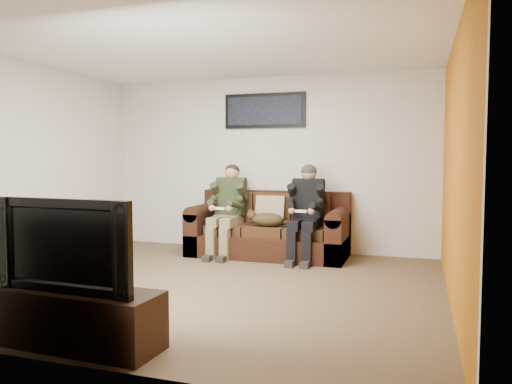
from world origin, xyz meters
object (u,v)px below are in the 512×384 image
(person_left, at_px, (228,204))
(framed_poster, at_px, (265,111))
(television, at_px, (72,244))
(sofa, at_px, (270,231))
(person_right, at_px, (306,207))
(cat, at_px, (266,219))
(tv_stand, at_px, (74,317))

(person_left, distance_m, framed_poster, 1.53)
(framed_poster, xyz_separation_m, television, (-0.19, -4.17, -1.33))
(sofa, bearing_deg, television, -95.91)
(person_left, height_order, framed_poster, framed_poster)
(person_left, xyz_separation_m, television, (0.18, -3.59, 0.04))
(person_right, height_order, television, person_right)
(person_right, relative_size, cat, 1.99)
(sofa, relative_size, tv_stand, 1.63)
(sofa, relative_size, framed_poster, 1.77)
(sofa, distance_m, framed_poster, 1.81)
(tv_stand, bearing_deg, television, 0.00)
(person_left, distance_m, cat, 0.62)
(cat, bearing_deg, person_left, 175.75)
(tv_stand, bearing_deg, sofa, 86.30)
(person_right, height_order, framed_poster, framed_poster)
(person_left, xyz_separation_m, cat, (0.58, -0.04, -0.19))
(person_left, bearing_deg, tv_stand, -87.14)
(sofa, xyz_separation_m, person_right, (0.57, -0.19, 0.39))
(television, bearing_deg, sofa, 86.30)
(sofa, distance_m, tv_stand, 3.80)
(tv_stand, relative_size, television, 1.15)
(sofa, bearing_deg, framed_poster, 117.34)
(person_left, relative_size, person_right, 0.99)
(framed_poster, relative_size, television, 1.05)
(framed_poster, height_order, tv_stand, framed_poster)
(sofa, height_order, person_left, person_left)
(framed_poster, relative_size, tv_stand, 0.92)
(cat, relative_size, tv_stand, 0.48)
(cat, height_order, framed_poster, framed_poster)
(person_left, bearing_deg, cat, -4.25)
(sofa, distance_m, person_right, 0.72)
(person_right, xyz_separation_m, cat, (-0.56, -0.04, -0.19))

